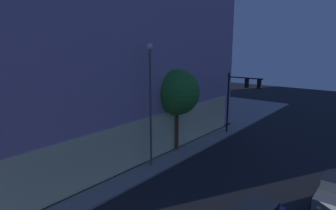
% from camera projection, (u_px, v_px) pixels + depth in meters
% --- Properties ---
extents(modern_building, '(28.45, 26.15, 19.92)m').
position_uv_depth(modern_building, '(53.00, 38.00, 28.86)').
color(modern_building, '#4C4C51').
rests_on(modern_building, ground).
extents(traffic_light_far_corner, '(0.32, 3.66, 6.26)m').
position_uv_depth(traffic_light_far_corner, '(240.00, 92.00, 28.85)').
color(traffic_light_far_corner, black).
rests_on(traffic_light_far_corner, sidewalk_corner).
extents(street_lamp_sidewalk, '(0.44, 0.44, 9.17)m').
position_uv_depth(street_lamp_sidewalk, '(150.00, 93.00, 20.85)').
color(street_lamp_sidewalk, '#545454').
rests_on(street_lamp_sidewalk, sidewalk_corner).
extents(sidewalk_tree, '(3.88, 3.88, 7.05)m').
position_uv_depth(sidewalk_tree, '(177.00, 92.00, 24.39)').
color(sidewalk_tree, brown).
rests_on(sidewalk_tree, sidewalk_corner).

